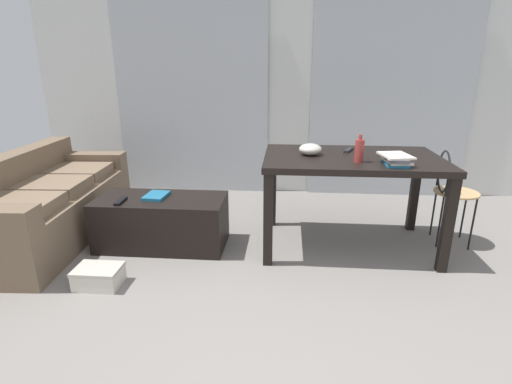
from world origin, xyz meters
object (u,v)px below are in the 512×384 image
Objects in this scene: craft_table at (351,168)px; couch at (45,204)px; wire_chair at (450,185)px; tv_remote_on_table at (349,150)px; tv_remote_primary at (121,201)px; coffee_table at (162,222)px; magazine at (156,196)px; scissors at (307,149)px; bottle_near at (359,151)px; book_stack at (396,159)px; shoebox at (99,276)px; bowl at (310,149)px.

couch is at bearing -179.37° from craft_table.
wire_chair is at bearing 9.16° from craft_table.
tv_remote_on_table is at bearing 4.72° from couch.
tv_remote_on_table reaches higher than craft_table.
tv_remote_primary is at bearing -143.02° from tv_remote_on_table.
craft_table is at bearing 4.62° from coffee_table.
wire_chair reaches higher than couch.
scissors is at bearing 19.82° from magazine.
couch is 9.16× the size of bottle_near.
tv_remote_on_table is (-0.28, 0.45, -0.03)m from book_stack.
couch is 8.28× the size of magazine.
couch is 1.36× the size of craft_table.
couch is 6.10× the size of shoebox.
wire_chair reaches higher than tv_remote_primary.
craft_table is 7.62× the size of bowl.
wire_chair is 0.78m from book_stack.
tv_remote_on_table is at bearing 176.45° from wire_chair.
tv_remote_on_table is (1.59, 0.32, 0.59)m from coffee_table.
book_stack is 2.18m from tv_remote_primary.
book_stack is 0.81m from scissors.
craft_table is at bearing -33.40° from scissors.
book_stack is (0.27, -0.26, 0.14)m from craft_table.
scissors is at bearing 35.32° from shoebox.
shoebox is (-0.25, -0.68, -0.14)m from coffee_table.
coffee_table is at bearing -21.41° from magazine.
book_stack is at bearing -0.06° from magazine.
couch is 16.57× the size of scissors.
tv_remote_on_table is at bearing 12.16° from tv_remote_primary.
magazine is (-1.90, 0.15, -0.39)m from book_stack.
book_stack reaches higher than magazine.
craft_table is at bearing -65.32° from tv_remote_on_table.
couch is at bearing 174.90° from coffee_table.
bowl reaches higher than couch.
bowl is at bearing -84.76° from scissors.
bowl is at bearing 155.43° from book_stack.
book_stack is 1.56× the size of tv_remote_primary.
couch is at bearing -151.82° from tv_remote_on_table.
magazine is (1.07, -0.08, 0.14)m from couch.
craft_table is 6.09× the size of magazine.
scissors is (1.23, 0.37, 0.58)m from coffee_table.
magazine reaches higher than shoebox.
bottle_near reaches higher than couch.
shoebox is at bearing -127.88° from tv_remote_on_table.
craft_table is 12.19× the size of scissors.
shoebox is (-1.85, -0.61, -0.81)m from bottle_near.
tv_remote_on_table is 0.78× the size of magazine.
bowl is at bearing 6.76° from coffee_table.
scissors is at bearing 16.60° from coffee_table.
craft_table is 5.01× the size of book_stack.
bowl reaches higher than tv_remote_primary.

